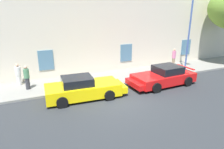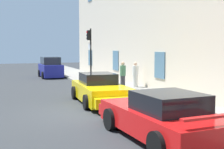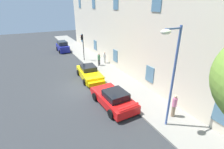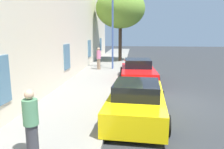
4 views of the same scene
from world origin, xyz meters
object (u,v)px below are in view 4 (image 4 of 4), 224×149
(sportscar_yellow_flank, at_px, (138,72))
(street_lamp, at_px, (118,13))
(pedestrian_strolling, at_px, (99,58))
(tree_near_kerb, at_px, (120,9))
(sportscar_red_lead, at_px, (137,100))
(pedestrian_bystander, at_px, (31,123))

(sportscar_yellow_flank, relative_size, street_lamp, 0.77)
(pedestrian_strolling, bearing_deg, tree_near_kerb, -13.91)
(sportscar_red_lead, height_order, sportscar_yellow_flank, sportscar_red_lead)
(street_lamp, height_order, pedestrian_strolling, street_lamp)
(street_lamp, bearing_deg, pedestrian_bystander, 175.37)
(street_lamp, bearing_deg, sportscar_yellow_flank, -158.50)
(street_lamp, relative_size, pedestrian_strolling, 3.75)
(street_lamp, bearing_deg, pedestrian_strolling, 106.87)
(sportscar_red_lead, relative_size, pedestrian_strolling, 2.89)
(pedestrian_strolling, bearing_deg, sportscar_red_lead, -162.48)
(street_lamp, bearing_deg, tree_near_kerb, 1.23)
(sportscar_red_lead, distance_m, sportscar_yellow_flank, 5.64)
(sportscar_yellow_flank, height_order, pedestrian_strolling, pedestrian_strolling)
(tree_near_kerb, height_order, pedestrian_strolling, tree_near_kerb)
(tree_near_kerb, xyz_separation_m, street_lamp, (-5.00, -0.11, -0.81))
(pedestrian_strolling, bearing_deg, sportscar_yellow_flank, -139.69)
(sportscar_red_lead, bearing_deg, sportscar_yellow_flank, -1.32)
(sportscar_red_lead, height_order, pedestrian_strolling, pedestrian_strolling)
(sportscar_yellow_flank, bearing_deg, pedestrian_bystander, 163.51)
(sportscar_yellow_flank, bearing_deg, tree_near_kerb, 10.62)
(tree_near_kerb, bearing_deg, pedestrian_strolling, 166.09)
(tree_near_kerb, bearing_deg, pedestrian_bystander, 177.01)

